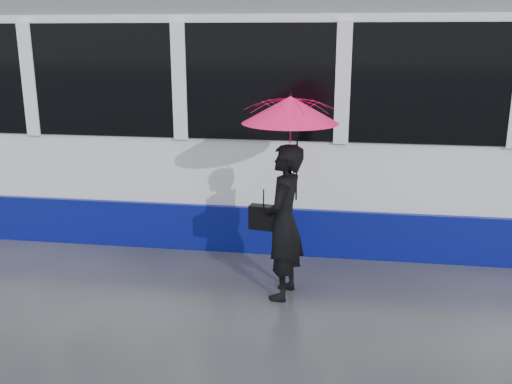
# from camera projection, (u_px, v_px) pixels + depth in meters

# --- Properties ---
(ground) EXTENTS (90.00, 90.00, 0.00)m
(ground) POSITION_uv_depth(u_px,v_px,m) (158.00, 289.00, 6.41)
(ground) COLOR #27272B
(ground) RESTS_ON ground
(rails) EXTENTS (34.00, 1.51, 0.02)m
(rails) POSITION_uv_depth(u_px,v_px,m) (209.00, 220.00, 8.79)
(rails) COLOR #3F3D38
(rails) RESTS_ON ground
(tram) EXTENTS (26.00, 2.56, 3.35)m
(tram) POSITION_uv_depth(u_px,v_px,m) (378.00, 118.00, 8.00)
(tram) COLOR white
(tram) RESTS_ON ground
(woman) EXTENTS (0.49, 0.67, 1.68)m
(woman) POSITION_uv_depth(u_px,v_px,m) (284.00, 222.00, 6.03)
(woman) COLOR black
(woman) RESTS_ON ground
(umbrella) EXTENTS (1.13, 1.13, 1.13)m
(umbrella) POSITION_uv_depth(u_px,v_px,m) (290.00, 129.00, 5.76)
(umbrella) COLOR #DA1244
(umbrella) RESTS_ON ground
(handbag) EXTENTS (0.32, 0.17, 0.44)m
(handbag) POSITION_uv_depth(u_px,v_px,m) (264.00, 217.00, 6.07)
(handbag) COLOR black
(handbag) RESTS_ON ground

